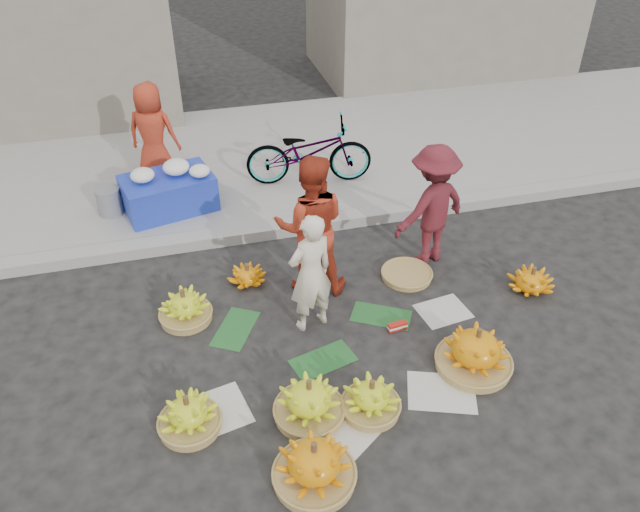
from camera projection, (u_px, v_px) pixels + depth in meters
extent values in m
plane|color=black|center=(328.00, 346.00, 6.55)|extent=(80.00, 80.00, 0.00)
cube|color=gray|center=(284.00, 228.00, 8.23)|extent=(40.00, 0.25, 0.15)
cube|color=gray|center=(257.00, 159.00, 9.88)|extent=(40.00, 4.00, 0.12)
cylinder|color=olive|center=(190.00, 424.00, 5.67)|extent=(0.56, 0.56, 0.09)
cylinder|color=#4B321E|center=(186.00, 402.00, 5.49)|extent=(0.05, 0.05, 0.12)
cylinder|color=olive|center=(309.00, 411.00, 5.78)|extent=(0.65, 0.65, 0.09)
cylinder|color=#4B321E|center=(309.00, 386.00, 5.58)|extent=(0.05, 0.05, 0.12)
cylinder|color=olive|center=(314.00, 476.00, 5.23)|extent=(0.69, 0.69, 0.09)
cylinder|color=#4B321E|center=(314.00, 448.00, 5.01)|extent=(0.05, 0.05, 0.12)
cylinder|color=olive|center=(371.00, 407.00, 5.83)|extent=(0.55, 0.55, 0.09)
cylinder|color=#4B321E|center=(372.00, 386.00, 5.66)|extent=(0.05, 0.05, 0.12)
cylinder|color=olive|center=(473.00, 363.00, 6.28)|extent=(0.76, 0.76, 0.09)
cylinder|color=#4B321E|center=(479.00, 334.00, 6.05)|extent=(0.05, 0.05, 0.12)
cylinder|color=#4B321E|center=(534.00, 272.00, 7.16)|extent=(0.05, 0.05, 0.12)
cylinder|color=olive|center=(186.00, 316.00, 6.87)|extent=(0.56, 0.56, 0.09)
cylinder|color=#4B321E|center=(183.00, 295.00, 6.69)|extent=(0.05, 0.05, 0.12)
cylinder|color=#4B321E|center=(247.00, 268.00, 7.29)|extent=(0.05, 0.05, 0.12)
cylinder|color=olive|center=(407.00, 275.00, 7.48)|extent=(0.73, 0.73, 0.07)
cube|color=#B31F13|center=(397.00, 326.00, 6.72)|extent=(0.22, 0.09, 0.09)
imported|color=beige|center=(311.00, 273.00, 6.42)|extent=(0.59, 0.47, 1.40)
imported|color=#B9371C|center=(311.00, 226.00, 6.86)|extent=(0.95, 0.81, 1.69)
imported|color=maroon|center=(432.00, 206.00, 7.35)|extent=(1.13, 0.87, 1.54)
cube|color=#1A2DA9|center=(169.00, 193.00, 8.40)|extent=(1.31, 0.99, 0.49)
ellipsoid|color=white|center=(142.00, 176.00, 8.11)|extent=(0.31, 0.31, 0.17)
ellipsoid|color=white|center=(176.00, 167.00, 8.27)|extent=(0.35, 0.35, 0.19)
ellipsoid|color=white|center=(200.00, 171.00, 8.23)|extent=(0.27, 0.27, 0.15)
cylinder|color=slate|center=(109.00, 201.00, 8.34)|extent=(0.33, 0.33, 0.37)
imported|color=#B9371C|center=(153.00, 134.00, 8.77)|extent=(0.84, 0.71, 1.47)
imported|color=gray|center=(309.00, 152.00, 8.89)|extent=(0.89, 1.88, 0.95)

